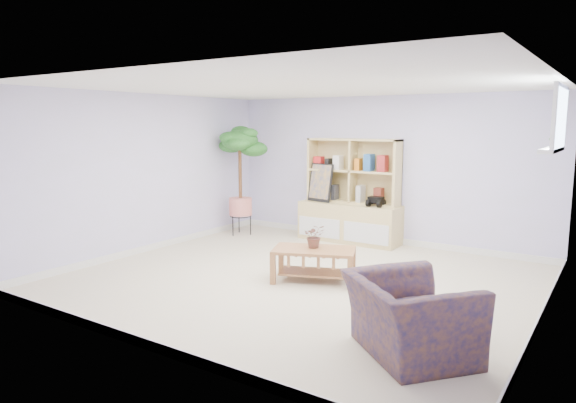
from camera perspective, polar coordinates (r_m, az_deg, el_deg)
The scene contains 14 objects.
floor at distance 6.58m, azimuth 1.49°, elevation -8.58°, with size 5.50×5.00×0.01m, color beige.
ceiling at distance 6.31m, azimuth 1.57°, elevation 12.75°, with size 5.50×5.00×0.01m, color white.
walls at distance 6.33m, azimuth 1.53°, elevation 1.85°, with size 5.51×5.01×2.40m.
baseboard at distance 6.57m, azimuth 1.49°, elevation -8.16°, with size 5.50×5.00×0.10m, color white, non-canonical shape.
window at distance 5.97m, azimuth 28.04°, elevation 8.15°, with size 0.10×0.98×0.68m, color silver, non-canonical shape.
window_sill at distance 5.98m, azimuth 27.25°, elevation 5.13°, with size 0.14×1.00×0.04m, color white.
storage_unit at distance 8.54m, azimuth 6.90°, elevation 1.20°, with size 1.71×0.58×1.71m, color tan, non-canonical shape.
poster at distance 8.70m, azimuth 3.64°, elevation 2.10°, with size 0.47×0.11×0.65m, color gold, non-canonical shape.
toy_truck at distance 8.29m, azimuth 9.74°, elevation 0.05°, with size 0.34×0.23×0.18m, color black, non-canonical shape.
coffee_table at distance 6.46m, azimuth 2.89°, elevation -7.03°, with size 1.00×0.55×0.41m, color brown, non-canonical shape.
table_plant at distance 6.43m, azimuth 2.96°, elevation -3.85°, with size 0.27×0.23×0.30m, color #10521D.
floor_tree at distance 9.03m, azimuth -5.33°, elevation 2.30°, with size 0.71×0.71×1.92m, color #145F15, non-canonical shape.
armchair at distance 4.54m, azimuth 13.40°, elevation -11.81°, with size 1.02×0.89×0.76m, color #11194D.
sill_plant at distance 6.20m, azimuth 27.57°, elevation 6.39°, with size 0.12×0.10×0.22m, color #145F15.
Camera 1 is at (3.32, -5.34, 1.94)m, focal length 32.00 mm.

